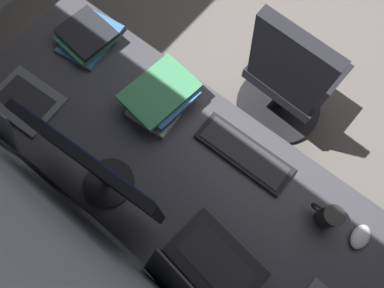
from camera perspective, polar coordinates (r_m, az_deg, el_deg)
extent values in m
plane|color=#59544F|center=(2.81, 23.24, 18.59)|extent=(5.03, 5.03, 0.00)
cube|color=#8C939E|center=(0.78, -23.67, -19.17)|extent=(4.73, 0.10, 2.60)
cube|color=#38383D|center=(1.34, -1.34, -4.87)|extent=(2.07, 0.74, 0.03)
cylinder|color=silver|center=(1.91, 30.60, -17.87)|extent=(0.05, 0.05, 0.70)
cylinder|color=silver|center=(2.13, -16.93, 15.57)|extent=(0.05, 0.05, 0.70)
cylinder|color=silver|center=(2.06, -28.64, 3.25)|extent=(0.05, 0.05, 0.70)
cube|color=#38383D|center=(1.81, -12.66, 0.23)|extent=(0.40, 0.50, 0.69)
cube|color=silver|center=(1.86, -7.40, 5.99)|extent=(0.37, 0.01, 0.61)
cylinder|color=black|center=(1.35, -14.32, -6.57)|extent=(0.20, 0.20, 0.01)
cylinder|color=black|center=(1.30, -14.90, -6.02)|extent=(0.04, 0.04, 0.10)
cube|color=black|center=(1.12, -17.31, -3.73)|extent=(0.57, 0.07, 0.29)
cube|color=#19234C|center=(1.12, -16.69, -3.12)|extent=(0.52, 0.04, 0.25)
cube|color=#595B60|center=(1.61, -27.12, 6.83)|extent=(0.31, 0.24, 0.01)
cube|color=#262628|center=(1.60, -27.25, 6.96)|extent=(0.25, 0.16, 0.00)
cube|color=black|center=(1.28, 4.21, -19.97)|extent=(0.37, 0.26, 0.01)
cube|color=#262628|center=(1.27, 4.24, -19.98)|extent=(0.29, 0.17, 0.00)
cube|color=black|center=(1.36, 9.14, -1.55)|extent=(0.42, 0.15, 0.02)
cube|color=#2D2D30|center=(1.35, 9.21, -1.41)|extent=(0.38, 0.12, 0.00)
ellipsoid|color=silver|center=(1.42, 27.50, -14.26)|extent=(0.06, 0.10, 0.03)
cube|color=beige|center=(1.43, -5.05, 7.66)|extent=(0.23, 0.31, 0.03)
cube|color=#3D8456|center=(1.41, -5.60, 8.04)|extent=(0.16, 0.26, 0.02)
cube|color=#38669E|center=(1.39, -5.31, 8.74)|extent=(0.26, 0.26, 0.03)
cube|color=#3D8456|center=(1.37, -5.71, 9.22)|extent=(0.25, 0.32, 0.02)
cube|color=#38669E|center=(1.67, -17.41, 17.21)|extent=(0.24, 0.30, 0.02)
cube|color=#3D8456|center=(1.65, -18.12, 17.17)|extent=(0.22, 0.23, 0.03)
cube|color=black|center=(1.64, -18.08, 18.10)|extent=(0.25, 0.22, 0.02)
cylinder|color=black|center=(1.34, 22.98, -11.71)|extent=(0.08, 0.08, 0.11)
torus|color=black|center=(1.33, 21.25, -10.42)|extent=(0.06, 0.01, 0.06)
cube|color=black|center=(1.92, 18.00, 12.08)|extent=(0.46, 0.44, 0.07)
cube|color=black|center=(1.57, 16.73, 12.80)|extent=(0.40, 0.15, 0.50)
cylinder|color=black|center=(2.10, 16.25, 9.05)|extent=(0.05, 0.05, 0.37)
cylinder|color=black|center=(2.28, 14.90, 6.67)|extent=(0.56, 0.56, 0.03)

